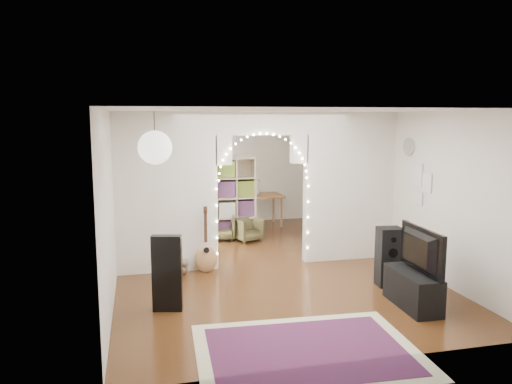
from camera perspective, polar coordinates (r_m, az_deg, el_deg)
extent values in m
plane|color=black|center=(9.03, 0.64, -8.22)|extent=(7.50, 7.50, 0.00)
cube|color=white|center=(8.65, 0.67, 9.18)|extent=(5.00, 7.50, 0.02)
cube|color=silver|center=(12.38, -3.59, 2.71)|extent=(5.00, 0.02, 2.70)
cube|color=silver|center=(5.25, 10.75, -5.43)|extent=(5.00, 0.02, 2.70)
cube|color=silver|center=(8.49, -15.94, -0.29)|extent=(0.02, 7.50, 2.70)
cube|color=silver|center=(9.65, 15.20, 0.77)|extent=(0.02, 7.50, 2.70)
cube|color=silver|center=(8.49, -10.21, -0.09)|extent=(1.70, 0.20, 2.70)
cube|color=silver|center=(9.28, 10.58, 0.62)|extent=(1.70, 0.20, 2.70)
cube|color=silver|center=(8.65, 0.66, 7.85)|extent=(1.60, 0.20, 0.40)
cube|color=white|center=(10.25, -15.41, 2.05)|extent=(0.04, 1.20, 1.40)
cylinder|color=white|center=(9.05, 17.09, 4.97)|extent=(0.03, 0.31, 0.31)
sphere|color=white|center=(6.00, -11.47, 5.00)|extent=(0.40, 0.40, 0.40)
cube|color=maroon|center=(5.90, 5.90, -17.60)|extent=(2.57, 1.98, 0.02)
cube|color=black|center=(6.90, -10.12, -9.14)|extent=(0.42, 0.22, 1.05)
ellipsoid|color=#B17747|center=(8.50, -5.74, -6.51)|extent=(0.41, 0.24, 0.46)
cube|color=black|center=(8.41, -5.78, -3.98)|extent=(0.05, 0.04, 0.53)
cube|color=black|center=(8.35, -5.81, -2.05)|extent=(0.06, 0.04, 0.12)
ellipsoid|color=brown|center=(8.54, -8.44, -8.54)|extent=(0.28, 0.35, 0.22)
sphere|color=brown|center=(8.39, -8.13, -8.06)|extent=(0.16, 0.16, 0.13)
cone|color=brown|center=(8.37, -8.36, -7.65)|extent=(0.04, 0.04, 0.05)
cone|color=brown|center=(8.38, -7.92, -7.63)|extent=(0.04, 0.04, 0.05)
cylinder|color=brown|center=(8.71, -8.83, -8.72)|extent=(0.09, 0.20, 0.07)
cube|color=black|center=(8.07, 14.96, -7.16)|extent=(0.39, 0.35, 0.92)
cylinder|color=black|center=(7.99, 15.32, -8.87)|extent=(0.27, 0.05, 0.27)
cylinder|color=black|center=(7.90, 15.41, -6.74)|extent=(0.14, 0.04, 0.14)
cylinder|color=black|center=(7.85, 15.47, -5.30)|extent=(0.08, 0.03, 0.08)
cube|color=black|center=(7.34, 17.48, -10.58)|extent=(0.43, 1.01, 0.50)
imported|color=black|center=(7.18, 17.68, -6.35)|extent=(0.18, 1.08, 0.62)
cube|color=#C1AC8B|center=(10.77, -4.62, -0.70)|extent=(1.74, 0.50, 1.76)
cube|color=brown|center=(12.01, 0.09, -0.44)|extent=(1.23, 0.84, 0.05)
cylinder|color=brown|center=(11.64, -1.96, -2.62)|extent=(0.05, 0.05, 0.70)
cylinder|color=brown|center=(11.92, 2.92, -2.36)|extent=(0.05, 0.05, 0.70)
cylinder|color=brown|center=(12.25, -2.65, -2.06)|extent=(0.05, 0.05, 0.70)
cylinder|color=brown|center=(12.52, 2.00, -1.83)|extent=(0.05, 0.05, 0.70)
imported|color=silver|center=(11.99, 0.09, 0.12)|extent=(0.19, 0.19, 0.19)
imported|color=#4A4425|center=(10.63, -0.93, -4.31)|extent=(0.65, 0.66, 0.48)
imported|color=#4A4425|center=(10.76, -4.09, -3.96)|extent=(0.69, 0.71, 0.56)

